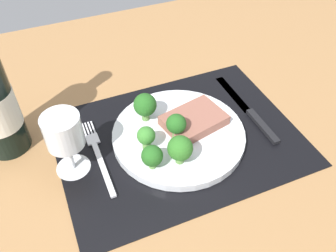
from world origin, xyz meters
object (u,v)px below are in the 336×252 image
object	(u,v)px
knife	(251,112)
fork	(98,155)
plate	(179,135)
wine_glass	(64,135)
steak	(194,120)

from	to	relation	value
knife	fork	bearing A→B (deg)	179.63
knife	plate	bearing A→B (deg)	-176.96
knife	wine_glass	bearing A→B (deg)	-179.08
plate	wine_glass	world-z (taller)	wine_glass
plate	steak	xyz separation A→B (cm)	(3.61, 0.86, 1.81)
fork	knife	size ratio (longest dim) A/B	0.83
plate	steak	size ratio (longest dim) A/B	2.22
wine_glass	knife	bearing A→B (deg)	-0.29
steak	fork	distance (cm)	19.32
steak	wine_glass	distance (cm)	24.66
steak	wine_glass	xyz separation A→B (cm)	(-23.99, -0.14, 5.72)
plate	fork	world-z (taller)	plate
plate	knife	bearing A→B (deg)	1.83
plate	wine_glass	xyz separation A→B (cm)	(-20.38, 0.72, 7.53)
steak	knife	bearing A→B (deg)	-1.44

